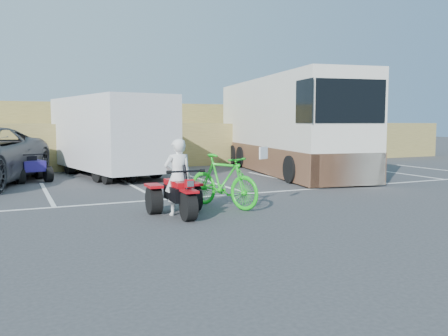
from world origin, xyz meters
name	(u,v)px	position (x,y,z in m)	size (l,w,h in m)	color
ground	(191,216)	(0.00, 0.00, 0.00)	(100.00, 100.00, 0.00)	#353537
parking_stripes	(171,190)	(0.87, 4.07, 0.00)	(28.00, 5.16, 0.01)	white
grass_embankment	(86,135)	(0.00, 15.48, 1.42)	(40.00, 8.50, 3.10)	olive
red_trike_atv	(180,216)	(-0.22, 0.10, 0.00)	(1.26, 1.68, 1.09)	#A60910
rider	(178,177)	(-0.22, 0.25, 0.87)	(0.63, 0.42, 1.73)	white
green_dirt_bike	(223,181)	(1.09, 0.67, 0.66)	(0.62, 2.19, 1.31)	#14BF19
cargo_trailer	(110,134)	(-0.07, 8.67, 1.65)	(3.80, 6.90, 3.04)	silver
rv_motorhome	(286,132)	(7.02, 7.31, 1.65)	(4.43, 10.89, 3.81)	silver
quad_atv_blue	(30,181)	(-3.01, 8.14, 0.00)	(1.16, 1.55, 1.02)	navy
quad_atv_green	(114,182)	(-0.35, 6.75, 0.00)	(1.09, 1.46, 0.95)	#12521C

